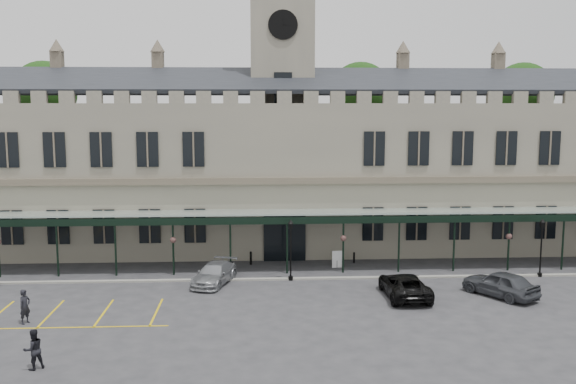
{
  "coord_description": "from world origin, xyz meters",
  "views": [
    {
      "loc": [
        -2.27,
        -37.13,
        11.88
      ],
      "look_at": [
        0.0,
        6.0,
        6.0
      ],
      "focal_mm": 40.0,
      "sensor_mm": 36.0,
      "label": 1
    }
  ],
  "objects_px": {
    "station_building": "(282,170)",
    "person_b": "(33,349)",
    "car_van": "(404,285)",
    "person_a": "(25,307)",
    "lamp_post_mid": "(291,244)",
    "sign_board": "(337,259)",
    "car_right_a": "(500,284)",
    "lamp_post_right": "(541,242)",
    "traffic_cone": "(515,282)",
    "car_taxi": "(214,274)",
    "clock_tower": "(282,90)"
  },
  "relations": [
    {
      "from": "lamp_post_right",
      "to": "car_van",
      "type": "height_order",
      "value": "lamp_post_right"
    },
    {
      "from": "sign_board",
      "to": "station_building",
      "type": "bearing_deg",
      "value": 111.53
    },
    {
      "from": "station_building",
      "to": "sign_board",
      "type": "bearing_deg",
      "value": -62.81
    },
    {
      "from": "person_a",
      "to": "clock_tower",
      "type": "bearing_deg",
      "value": -9.62
    },
    {
      "from": "lamp_post_mid",
      "to": "sign_board",
      "type": "bearing_deg",
      "value": 42.06
    },
    {
      "from": "sign_board",
      "to": "person_a",
      "type": "bearing_deg",
      "value": -154.58
    },
    {
      "from": "car_van",
      "to": "person_b",
      "type": "height_order",
      "value": "person_b"
    },
    {
      "from": "lamp_post_mid",
      "to": "car_right_a",
      "type": "xyz_separation_m",
      "value": [
        12.85,
        -4.44,
        -1.66
      ]
    },
    {
      "from": "lamp_post_right",
      "to": "car_right_a",
      "type": "bearing_deg",
      "value": -135.72
    },
    {
      "from": "station_building",
      "to": "car_right_a",
      "type": "distance_m",
      "value": 20.62
    },
    {
      "from": "clock_tower",
      "to": "lamp_post_right",
      "type": "bearing_deg",
      "value": -31.16
    },
    {
      "from": "lamp_post_mid",
      "to": "person_a",
      "type": "height_order",
      "value": "lamp_post_mid"
    },
    {
      "from": "car_taxi",
      "to": "person_b",
      "type": "relative_size",
      "value": 2.54
    },
    {
      "from": "clock_tower",
      "to": "car_right_a",
      "type": "height_order",
      "value": "clock_tower"
    },
    {
      "from": "lamp_post_right",
      "to": "person_a",
      "type": "height_order",
      "value": "lamp_post_right"
    },
    {
      "from": "car_van",
      "to": "lamp_post_mid",
      "type": "bearing_deg",
      "value": -32.77
    },
    {
      "from": "lamp_post_right",
      "to": "person_b",
      "type": "distance_m",
      "value": 33.12
    },
    {
      "from": "sign_board",
      "to": "car_right_a",
      "type": "height_order",
      "value": "car_right_a"
    },
    {
      "from": "station_building",
      "to": "sign_board",
      "type": "height_order",
      "value": "station_building"
    },
    {
      "from": "station_building",
      "to": "car_taxi",
      "type": "distance_m",
      "value": 13.55
    },
    {
      "from": "car_taxi",
      "to": "car_right_a",
      "type": "bearing_deg",
      "value": 6.17
    },
    {
      "from": "station_building",
      "to": "lamp_post_right",
      "type": "relative_size",
      "value": 14.57
    },
    {
      "from": "lamp_post_mid",
      "to": "traffic_cone",
      "type": "xyz_separation_m",
      "value": [
        14.56,
        -2.55,
        -2.12
      ]
    },
    {
      "from": "person_a",
      "to": "station_building",
      "type": "bearing_deg",
      "value": -9.75
    },
    {
      "from": "car_taxi",
      "to": "car_right_a",
      "type": "distance_m",
      "value": 18.39
    },
    {
      "from": "car_taxi",
      "to": "car_right_a",
      "type": "relative_size",
      "value": 0.98
    },
    {
      "from": "station_building",
      "to": "lamp_post_right",
      "type": "height_order",
      "value": "station_building"
    },
    {
      "from": "lamp_post_right",
      "to": "car_van",
      "type": "xyz_separation_m",
      "value": [
        -10.56,
        -4.25,
        -1.7
      ]
    },
    {
      "from": "car_taxi",
      "to": "person_b",
      "type": "height_order",
      "value": "person_b"
    },
    {
      "from": "station_building",
      "to": "person_b",
      "type": "relative_size",
      "value": 31.98
    },
    {
      "from": "person_a",
      "to": "traffic_cone",
      "type": "bearing_deg",
      "value": -50.61
    },
    {
      "from": "lamp_post_mid",
      "to": "sign_board",
      "type": "relative_size",
      "value": 3.35
    },
    {
      "from": "car_van",
      "to": "person_a",
      "type": "distance_m",
      "value": 22.17
    },
    {
      "from": "sign_board",
      "to": "car_right_a",
      "type": "bearing_deg",
      "value": -45.36
    },
    {
      "from": "station_building",
      "to": "person_a",
      "type": "bearing_deg",
      "value": -128.76
    },
    {
      "from": "car_van",
      "to": "car_right_a",
      "type": "bearing_deg",
      "value": 177.15
    },
    {
      "from": "person_b",
      "to": "car_van",
      "type": "bearing_deg",
      "value": 168.88
    },
    {
      "from": "car_van",
      "to": "person_a",
      "type": "relative_size",
      "value": 2.81
    },
    {
      "from": "station_building",
      "to": "lamp_post_mid",
      "type": "xyz_separation_m",
      "value": [
        0.15,
        -10.54,
        -3.98
      ]
    },
    {
      "from": "station_building",
      "to": "traffic_cone",
      "type": "distance_m",
      "value": 20.61
    },
    {
      "from": "lamp_post_mid",
      "to": "clock_tower",
      "type": "bearing_deg",
      "value": 90.79
    },
    {
      "from": "traffic_cone",
      "to": "person_b",
      "type": "relative_size",
      "value": 0.4
    },
    {
      "from": "station_building",
      "to": "car_taxi",
      "type": "bearing_deg",
      "value": -114.07
    },
    {
      "from": "station_building",
      "to": "car_right_a",
      "type": "relative_size",
      "value": 12.38
    },
    {
      "from": "traffic_cone",
      "to": "car_taxi",
      "type": "height_order",
      "value": "car_taxi"
    },
    {
      "from": "clock_tower",
      "to": "person_a",
      "type": "relative_size",
      "value": 13.01
    },
    {
      "from": "sign_board",
      "to": "car_van",
      "type": "distance_m",
      "value": 8.17
    },
    {
      "from": "car_van",
      "to": "car_right_a",
      "type": "height_order",
      "value": "car_right_a"
    },
    {
      "from": "traffic_cone",
      "to": "car_taxi",
      "type": "bearing_deg",
      "value": 174.5
    },
    {
      "from": "traffic_cone",
      "to": "lamp_post_mid",
      "type": "bearing_deg",
      "value": 170.07
    }
  ]
}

